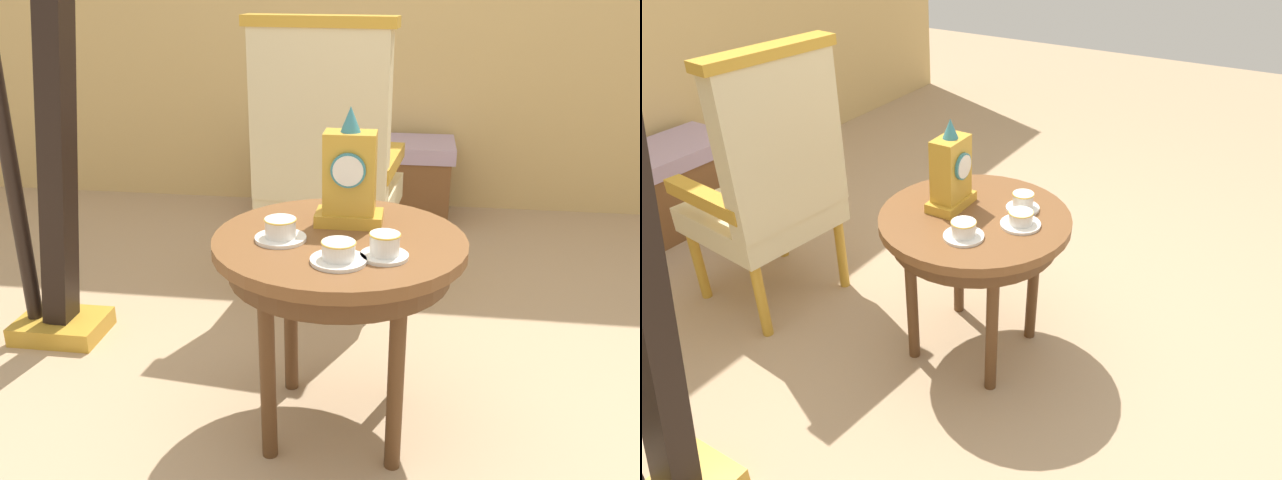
{
  "view_description": "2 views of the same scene",
  "coord_description": "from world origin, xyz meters",
  "views": [
    {
      "loc": [
        0.23,
        -1.65,
        1.26
      ],
      "look_at": [
        -0.01,
        0.09,
        0.57
      ],
      "focal_mm": 37.89,
      "sensor_mm": 36.0,
      "label": 1
    },
    {
      "loc": [
        -1.6,
        -0.88,
        1.64
      ],
      "look_at": [
        0.08,
        0.12,
        0.46
      ],
      "focal_mm": 33.75,
      "sensor_mm": 36.0,
      "label": 2
    }
  ],
  "objects": [
    {
      "name": "ground_plane",
      "position": [
        0.0,
        0.0,
        0.0
      ],
      "size": [
        10.0,
        10.0,
        0.0
      ],
      "primitive_type": "plane",
      "color": "tan"
    },
    {
      "name": "side_table",
      "position": [
        0.05,
        0.04,
        0.53
      ],
      "size": [
        0.69,
        0.69,
        0.6
      ],
      "color": "brown",
      "rests_on": "ground"
    },
    {
      "name": "teacup_left",
      "position": [
        -0.11,
        -0.0,
        0.63
      ],
      "size": [
        0.14,
        0.14,
        0.06
      ],
      "color": "white",
      "rests_on": "side_table"
    },
    {
      "name": "teacup_right",
      "position": [
        0.06,
        -0.13,
        0.63
      ],
      "size": [
        0.14,
        0.14,
        0.06
      ],
      "color": "white",
      "rests_on": "side_table"
    },
    {
      "name": "teacup_center",
      "position": [
        0.17,
        -0.08,
        0.63
      ],
      "size": [
        0.12,
        0.12,
        0.07
      ],
      "color": "white",
      "rests_on": "side_table"
    },
    {
      "name": "mantel_clock",
      "position": [
        0.06,
        0.15,
        0.74
      ],
      "size": [
        0.19,
        0.11,
        0.34
      ],
      "color": "gold",
      "rests_on": "side_table"
    },
    {
      "name": "armchair",
      "position": [
        -0.1,
        0.91,
        0.59
      ],
      "size": [
        0.6,
        0.58,
        1.14
      ],
      "color": "beige",
      "rests_on": "ground"
    },
    {
      "name": "harp",
      "position": [
        -1.01,
        0.44,
        0.76
      ],
      "size": [
        0.4,
        0.24,
        1.87
      ],
      "color": "gold",
      "rests_on": "ground"
    },
    {
      "name": "window_bench",
      "position": [
        -0.06,
        1.95,
        0.22
      ],
      "size": [
        1.01,
        0.4,
        0.44
      ],
      "color": "#B299B7",
      "rests_on": "ground"
    }
  ]
}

